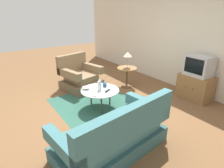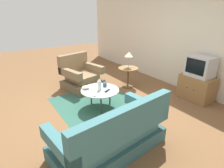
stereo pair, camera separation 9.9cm
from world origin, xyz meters
name	(u,v)px [view 1 (the left image)]	position (x,y,z in m)	size (l,w,h in m)	color
ground_plane	(102,109)	(0.00, 0.00, 0.00)	(16.00, 16.00, 0.00)	brown
back_wall	(180,38)	(0.00, 2.53, 1.35)	(9.00, 0.12, 2.70)	beige
area_rug	(101,108)	(-0.05, 0.00, 0.00)	(2.25, 1.77, 0.00)	#2D5B4C
armchair	(80,78)	(-1.38, 0.15, 0.31)	(1.08, 1.10, 0.92)	brown
couch	(114,136)	(1.28, -0.57, 0.30)	(1.06, 1.84, 0.91)	#325C60
coffee_table	(100,91)	(-0.05, 0.00, 0.40)	(0.84, 0.84, 0.44)	#B2C6C1
side_table	(127,73)	(-0.69, 1.28, 0.41)	(0.56, 0.56, 0.56)	olive
tv_stand	(195,87)	(0.86, 2.19, 0.30)	(0.77, 0.51, 0.60)	olive
television	(199,66)	(0.86, 2.19, 0.84)	(0.57, 0.46, 0.48)	#B7B7BC
table_lamp	(128,55)	(-0.70, 1.30, 0.92)	(0.23, 0.23, 0.44)	#9E937A
vase	(100,85)	(-0.03, -0.02, 0.57)	(0.08, 0.08, 0.27)	white
mug	(105,85)	(-0.16, 0.19, 0.49)	(0.13, 0.08, 0.09)	#335184
bowl	(86,88)	(-0.27, -0.23, 0.46)	(0.17, 0.17, 0.05)	silver
tv_remote_dark	(108,91)	(0.10, 0.09, 0.45)	(0.11, 0.17, 0.02)	black
tv_remote_silver	(96,95)	(0.14, -0.22, 0.45)	(0.15, 0.15, 0.02)	#B2B2B7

